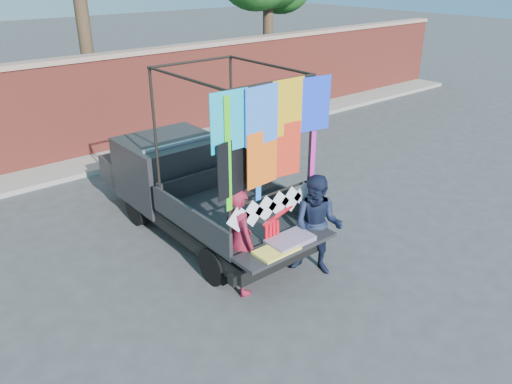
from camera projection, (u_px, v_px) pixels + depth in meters
ground at (248, 274)px, 8.26m from camera, size 90.00×90.00×0.00m
brick_wall at (74, 109)px, 12.61m from camera, size 30.00×0.45×2.61m
curb at (93, 164)px, 12.65m from camera, size 30.00×1.20×0.12m
pickup_truck at (185, 185)px, 9.57m from camera, size 2.04×5.13×3.23m
woman at (239, 241)px, 7.52m from camera, size 0.48×0.68×1.76m
man at (317, 226)px, 8.00m from camera, size 1.00×1.05×1.71m
streamer_bundle at (275, 227)px, 7.63m from camera, size 0.87×0.29×0.62m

